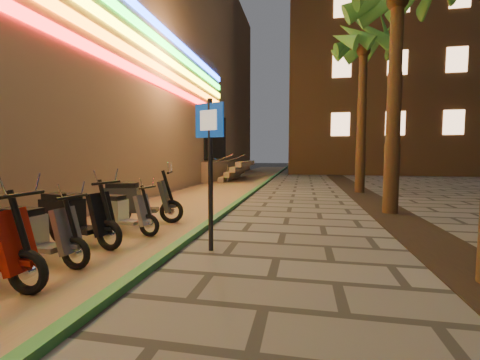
% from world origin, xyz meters
% --- Properties ---
extents(ground, '(120.00, 120.00, 0.00)m').
position_xyz_m(ground, '(0.00, 0.00, 0.00)').
color(ground, '#474442').
rests_on(ground, ground).
extents(parking_strip, '(3.40, 60.00, 0.01)m').
position_xyz_m(parking_strip, '(-2.60, 10.00, 0.01)').
color(parking_strip, '#8C7251').
rests_on(parking_strip, ground).
extents(green_curb, '(0.18, 60.00, 0.10)m').
position_xyz_m(green_curb, '(-0.90, 10.00, 0.05)').
color(green_curb, '#2A7137').
rests_on(green_curb, ground).
extents(planting_strip, '(1.20, 40.00, 0.02)m').
position_xyz_m(planting_strip, '(3.60, 5.00, 0.01)').
color(planting_strip, black).
rests_on(planting_strip, ground).
extents(apartment_block, '(18.00, 16.06, 25.00)m').
position_xyz_m(apartment_block, '(9.00, 32.00, 12.50)').
color(apartment_block, brown).
rests_on(apartment_block, ground).
extents(palm_d, '(2.97, 3.02, 7.16)m').
position_xyz_m(palm_d, '(3.60, 12.00, 5.94)').
color(palm_d, '#472D19').
rests_on(palm_d, ground).
extents(pedestrian_sign, '(0.54, 0.22, 2.55)m').
position_xyz_m(pedestrian_sign, '(-0.30, 2.70, 1.65)').
color(pedestrian_sign, black).
rests_on(pedestrian_sign, ground).
extents(scooter_6, '(1.55, 0.56, 1.09)m').
position_xyz_m(scooter_6, '(-2.64, 1.50, 0.47)').
color(scooter_6, black).
rests_on(scooter_6, ground).
extents(scooter_7, '(1.72, 0.75, 1.21)m').
position_xyz_m(scooter_7, '(-2.79, 2.51, 0.53)').
color(scooter_7, black).
rests_on(scooter_7, ground).
extents(scooter_8, '(1.47, 0.59, 1.03)m').
position_xyz_m(scooter_8, '(-2.44, 3.44, 0.45)').
color(scooter_8, black).
rests_on(scooter_8, ground).
extents(scooter_9, '(1.79, 0.90, 1.26)m').
position_xyz_m(scooter_9, '(-2.66, 4.40, 0.55)').
color(scooter_9, black).
rests_on(scooter_9, ground).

